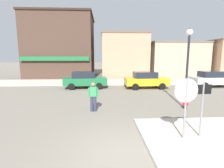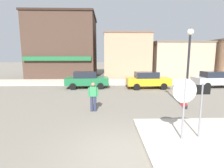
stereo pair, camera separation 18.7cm
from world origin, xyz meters
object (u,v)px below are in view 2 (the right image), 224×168
(parked_car_nearest, at_px, (87,80))
(stop_sign, at_px, (184,101))
(parked_car_third, at_px, (215,79))
(pedestrian_crossing_near, at_px, (93,96))
(one_way_sign, at_px, (201,105))
(parked_car_second, at_px, (148,80))
(lamp_post, at_px, (189,57))

(parked_car_nearest, bearing_deg, stop_sign, -67.30)
(parked_car_third, relative_size, pedestrian_crossing_near, 2.53)
(one_way_sign, distance_m, parked_car_third, 12.80)
(stop_sign, relative_size, parked_car_third, 0.57)
(parked_car_nearest, distance_m, parked_car_second, 5.76)
(lamp_post, relative_size, parked_car_second, 1.12)
(parked_car_nearest, height_order, pedestrian_crossing_near, pedestrian_crossing_near)
(one_way_sign, xyz_separation_m, parked_car_second, (0.56, 10.31, -0.52))
(parked_car_nearest, xyz_separation_m, parked_car_second, (5.75, -0.38, 0.00))
(lamp_post, xyz_separation_m, parked_car_third, (5.89, 6.76, -2.15))
(lamp_post, relative_size, parked_car_third, 1.12)
(parked_car_nearest, xyz_separation_m, pedestrian_crossing_near, (1.16, -7.15, 0.06))
(stop_sign, distance_m, parked_car_second, 10.53)
(stop_sign, height_order, parked_car_second, stop_sign)
(lamp_post, distance_m, parked_car_third, 9.22)
(one_way_sign, relative_size, lamp_post, 0.46)
(one_way_sign, height_order, lamp_post, lamp_post)
(one_way_sign, height_order, parked_car_second, one_way_sign)
(pedestrian_crossing_near, bearing_deg, lamp_post, 3.22)
(one_way_sign, distance_m, parked_car_second, 10.34)
(stop_sign, xyz_separation_m, pedestrian_crossing_near, (-3.36, 3.67, -0.65))
(pedestrian_crossing_near, bearing_deg, stop_sign, -47.49)
(lamp_post, height_order, parked_car_third, lamp_post)
(lamp_post, height_order, pedestrian_crossing_near, lamp_post)
(parked_car_second, xyz_separation_m, parked_car_third, (6.60, 0.29, 0.00))
(parked_car_third, bearing_deg, parked_car_nearest, 179.57)
(lamp_post, bearing_deg, parked_car_nearest, 133.31)
(stop_sign, bearing_deg, parked_car_nearest, 112.70)
(stop_sign, height_order, parked_car_nearest, stop_sign)
(stop_sign, relative_size, one_way_sign, 1.10)
(stop_sign, xyz_separation_m, parked_car_third, (7.83, 10.72, -0.71))
(parked_car_second, relative_size, pedestrian_crossing_near, 2.53)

